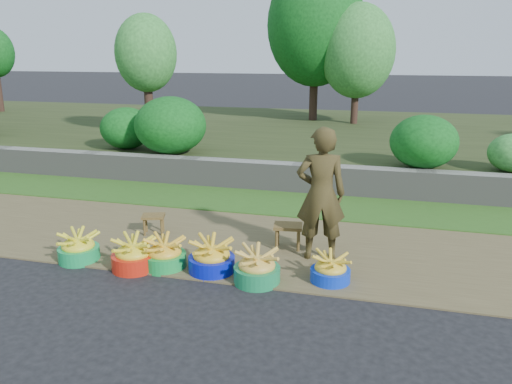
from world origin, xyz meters
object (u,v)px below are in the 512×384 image
(basin_b, at_px, (134,255))
(basin_d, at_px, (212,258))
(basin_a, at_px, (78,248))
(basin_f, at_px, (330,270))
(vendor_woman, at_px, (321,194))
(basin_c, at_px, (165,254))
(stool_right, at_px, (288,229))
(stool_left, at_px, (153,219))
(basin_e, at_px, (257,268))

(basin_b, bearing_deg, basin_d, 9.11)
(basin_a, relative_size, basin_f, 1.12)
(basin_f, relative_size, vendor_woman, 0.27)
(basin_a, relative_size, basin_c, 0.98)
(basin_a, relative_size, stool_right, 1.25)
(basin_b, relative_size, basin_c, 1.03)
(basin_f, distance_m, stool_left, 2.82)
(basin_d, bearing_deg, vendor_woman, 31.74)
(basin_b, bearing_deg, stool_left, 104.46)
(basin_b, relative_size, basin_f, 1.18)
(basin_d, xyz_separation_m, vendor_woman, (1.19, 0.74, 0.68))
(stool_left, relative_size, stool_right, 0.93)
(basin_c, bearing_deg, vendor_woman, 23.03)
(basin_e, bearing_deg, basin_b, -179.15)
(basin_a, bearing_deg, vendor_woman, 15.94)
(basin_a, xyz_separation_m, stool_right, (2.49, 1.06, 0.11))
(basin_a, bearing_deg, stool_left, 65.73)
(basin_f, bearing_deg, basin_c, -176.87)
(basin_a, bearing_deg, stool_right, 23.02)
(basin_a, bearing_deg, basin_f, 3.42)
(basin_b, relative_size, stool_left, 1.42)
(basin_f, bearing_deg, basin_b, -174.25)
(basin_c, bearing_deg, basin_f, 3.13)
(basin_c, height_order, vendor_woman, vendor_woman)
(basin_d, bearing_deg, basin_e, -12.27)
(basin_e, height_order, stool_right, basin_e)
(basin_f, distance_m, stool_right, 1.10)
(basin_b, xyz_separation_m, basin_e, (1.55, 0.02, -0.00))
(basin_a, distance_m, basin_e, 2.34)
(basin_b, bearing_deg, basin_e, 0.85)
(basin_c, distance_m, stool_left, 1.22)
(basin_a, distance_m, basin_f, 3.16)
(stool_right, relative_size, vendor_woman, 0.24)
(stool_left, bearing_deg, vendor_woman, -6.28)
(basin_f, distance_m, vendor_woman, 0.99)
(stool_left, relative_size, vendor_woman, 0.23)
(basin_a, height_order, basin_b, basin_b)
(basin_c, xyz_separation_m, stool_right, (1.34, 0.98, 0.11))
(basin_c, bearing_deg, stool_right, 36.15)
(stool_left, bearing_deg, basin_a, -114.27)
(vendor_woman, bearing_deg, basin_b, 10.78)
(basin_b, xyz_separation_m, basin_d, (0.95, 0.15, 0.01))
(basin_e, bearing_deg, stool_right, 82.39)
(basin_f, bearing_deg, stool_left, 160.94)
(stool_left, bearing_deg, basin_e, -31.58)
(basin_a, height_order, vendor_woman, vendor_woman)
(basin_d, xyz_separation_m, basin_e, (0.60, -0.13, -0.01))
(basin_f, xyz_separation_m, stool_left, (-2.66, 0.92, 0.09))
(basin_d, distance_m, vendor_woman, 1.55)
(basin_f, height_order, vendor_woman, vendor_woman)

